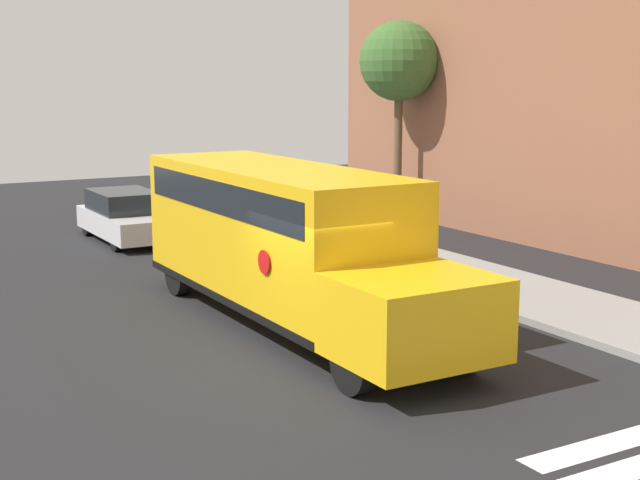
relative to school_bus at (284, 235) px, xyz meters
name	(u,v)px	position (x,y,z in m)	size (l,w,h in m)	color
ground_plane	(296,357)	(2.23, -0.96, -1.77)	(60.00, 60.00, 0.00)	black
sidewalk_strip	(562,306)	(2.23, 5.54, -1.70)	(44.00, 3.00, 0.15)	gray
school_bus	(284,235)	(0.00, 0.00, 0.00)	(9.87, 2.57, 3.12)	yellow
parked_car	(126,216)	(-10.48, 0.07, -1.03)	(4.55, 1.86, 1.50)	silver
tree_far_sidewalk	(399,63)	(-9.24, 9.22, 3.61)	(2.67, 2.67, 6.78)	brown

